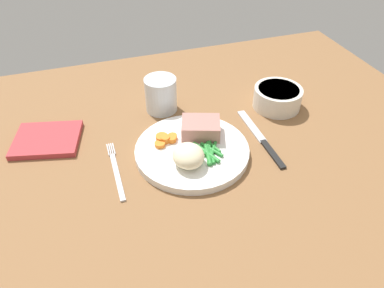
# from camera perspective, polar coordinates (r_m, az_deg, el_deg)

# --- Properties ---
(dining_table) EXTENTS (1.20, 0.90, 0.02)m
(dining_table) POSITION_cam_1_polar(r_m,az_deg,el_deg) (0.76, 0.10, -1.16)
(dining_table) COLOR brown
(dining_table) RESTS_ON ground
(dinner_plate) EXTENTS (0.23, 0.23, 0.02)m
(dinner_plate) POSITION_cam_1_polar(r_m,az_deg,el_deg) (0.74, 0.00, -1.07)
(dinner_plate) COLOR white
(dinner_plate) RESTS_ON dining_table
(meat_portion) EXTENTS (0.10, 0.08, 0.03)m
(meat_portion) POSITION_cam_1_polar(r_m,az_deg,el_deg) (0.76, 1.40, 2.56)
(meat_portion) COLOR #B2756B
(meat_portion) RESTS_ON dinner_plate
(mashed_potatoes) EXTENTS (0.06, 0.07, 0.04)m
(mashed_potatoes) POSITION_cam_1_polar(r_m,az_deg,el_deg) (0.68, -0.57, -1.86)
(mashed_potatoes) COLOR beige
(mashed_potatoes) RESTS_ON dinner_plate
(carrot_slices) EXTENTS (0.05, 0.04, 0.01)m
(carrot_slices) POSITION_cam_1_polar(r_m,az_deg,el_deg) (0.75, -4.22, 0.76)
(carrot_slices) COLOR orange
(carrot_slices) RESTS_ON dinner_plate
(green_beans) EXTENTS (0.05, 0.09, 0.01)m
(green_beans) POSITION_cam_1_polar(r_m,az_deg,el_deg) (0.72, 2.71, -0.99)
(green_beans) COLOR #2D8C38
(green_beans) RESTS_ON dinner_plate
(fork) EXTENTS (0.01, 0.17, 0.00)m
(fork) POSITION_cam_1_polar(r_m,az_deg,el_deg) (0.72, -11.93, -4.10)
(fork) COLOR silver
(fork) RESTS_ON dining_table
(knife) EXTENTS (0.02, 0.21, 0.01)m
(knife) POSITION_cam_1_polar(r_m,az_deg,el_deg) (0.79, 10.87, 0.80)
(knife) COLOR black
(knife) RESTS_ON dining_table
(water_glass) EXTENTS (0.07, 0.07, 0.08)m
(water_glass) POSITION_cam_1_polar(r_m,az_deg,el_deg) (0.85, -4.91, 7.49)
(water_glass) COLOR silver
(water_glass) RESTS_ON dining_table
(salad_bowl) EXTENTS (0.11, 0.11, 0.05)m
(salad_bowl) POSITION_cam_1_polar(r_m,az_deg,el_deg) (0.89, 13.36, 7.31)
(salad_bowl) COLOR silver
(salad_bowl) RESTS_ON dining_table
(napkin) EXTENTS (0.16, 0.14, 0.01)m
(napkin) POSITION_cam_1_polar(r_m,az_deg,el_deg) (0.83, -21.92, 0.67)
(napkin) COLOR #B2383D
(napkin) RESTS_ON dining_table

